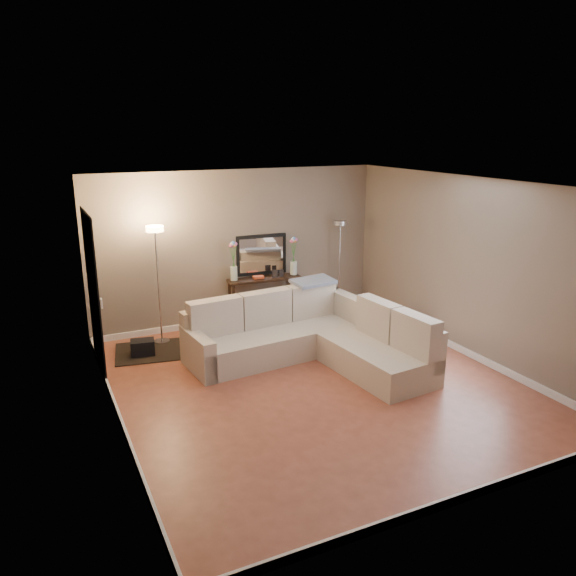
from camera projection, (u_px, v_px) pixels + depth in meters
name	position (u px, v px, depth m)	size (l,w,h in m)	color
floor	(314.00, 383.00, 7.41)	(5.00, 5.50, 0.01)	#9B4E38
ceiling	(317.00, 184.00, 6.69)	(5.00, 5.50, 0.01)	white
wall_back	(238.00, 248.00, 9.44)	(5.00, 0.02, 2.60)	#7C6E5F
wall_front	(472.00, 372.00, 4.65)	(5.00, 0.02, 2.60)	#7C6E5F
wall_left	(109.00, 316.00, 6.01)	(0.02, 5.50, 2.60)	#7C6E5F
wall_right	(469.00, 268.00, 8.08)	(0.02, 5.50, 2.60)	#7C6E5F
baseboard_back	(240.00, 318.00, 9.77)	(5.00, 0.03, 0.10)	white
baseboard_front	(457.00, 499.00, 5.01)	(5.00, 0.03, 0.10)	white
baseboard_left	(121.00, 420.00, 6.37)	(0.03, 5.50, 0.10)	white
baseboard_right	(460.00, 349.00, 8.41)	(0.03, 5.50, 0.10)	white
doorway	(93.00, 293.00, 7.55)	(0.02, 1.20, 2.20)	black
switch_plate	(101.00, 303.00, 6.79)	(0.02, 0.08, 0.12)	white
sectional_sofa	(310.00, 337.00, 8.08)	(2.86, 2.60, 0.93)	beige
throw_blanket	(313.00, 281.00, 8.68)	(0.67, 0.38, 0.05)	slate
console_table	(260.00, 297.00, 9.64)	(1.29, 0.44, 0.78)	black
leaning_mirror	(261.00, 255.00, 9.62)	(0.89, 0.11, 0.70)	black
table_decor	(265.00, 276.00, 9.53)	(0.54, 0.13, 0.13)	#D84A26
flower_vase_left	(234.00, 264.00, 9.31)	(0.15, 0.13, 0.67)	silver
flower_vase_right	(294.00, 259.00, 9.68)	(0.15, 0.13, 0.67)	silver
floor_lamp_lit	(157.00, 262.00, 8.45)	(0.30, 0.30, 1.84)	silver
floor_lamp_unlit	(340.00, 248.00, 9.99)	(0.27, 0.27, 1.67)	silver
charcoal_rug	(157.00, 351.00, 8.46)	(1.20, 0.90, 0.02)	black
black_bag	(143.00, 347.00, 8.28)	(0.34, 0.24, 0.22)	black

